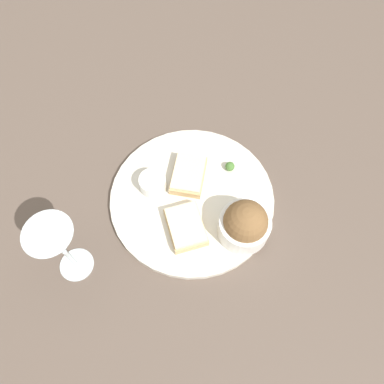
# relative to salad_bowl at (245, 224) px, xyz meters

# --- Properties ---
(ground_plane) EXTENTS (4.00, 4.00, 0.00)m
(ground_plane) POSITION_rel_salad_bowl_xyz_m (-0.05, -0.12, -0.05)
(ground_plane) COLOR brown
(dinner_plate) EXTENTS (0.34, 0.34, 0.01)m
(dinner_plate) POSITION_rel_salad_bowl_xyz_m (-0.05, -0.12, -0.05)
(dinner_plate) COLOR silver
(dinner_plate) RESTS_ON ground_plane
(salad_bowl) EXTENTS (0.10, 0.10, 0.09)m
(salad_bowl) POSITION_rel_salad_bowl_xyz_m (0.00, 0.00, 0.00)
(salad_bowl) COLOR white
(salad_bowl) RESTS_ON dinner_plate
(sauce_ramekin) EXTENTS (0.05, 0.05, 0.04)m
(sauce_ramekin) POSITION_rel_salad_bowl_xyz_m (-0.05, -0.20, -0.02)
(sauce_ramekin) COLOR white
(sauce_ramekin) RESTS_ON dinner_plate
(cheese_toast_near) EXTENTS (0.10, 0.07, 0.03)m
(cheese_toast_near) POSITION_rel_salad_bowl_xyz_m (-0.09, -0.13, -0.03)
(cheese_toast_near) COLOR tan
(cheese_toast_near) RESTS_ON dinner_plate
(cheese_toast_far) EXTENTS (0.11, 0.10, 0.03)m
(cheese_toast_far) POSITION_rel_salad_bowl_xyz_m (0.02, -0.11, -0.03)
(cheese_toast_far) COLOR tan
(cheese_toast_far) RESTS_ON dinner_plate
(wine_glass) EXTENTS (0.08, 0.08, 0.17)m
(wine_glass) POSITION_rel_salad_bowl_xyz_m (0.14, -0.30, 0.07)
(wine_glass) COLOR silver
(wine_glass) RESTS_ON ground_plane
(garnish) EXTENTS (0.02, 0.02, 0.02)m
(garnish) POSITION_rel_salad_bowl_xyz_m (-0.14, -0.05, -0.03)
(garnish) COLOR #477533
(garnish) RESTS_ON dinner_plate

